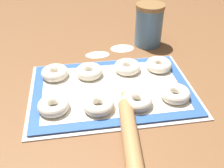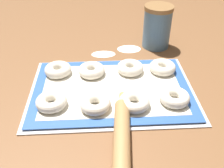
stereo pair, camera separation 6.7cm
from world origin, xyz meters
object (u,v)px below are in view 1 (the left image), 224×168
(bagel_front_mid_right, at_px, (137,100))
(bagel_back_far_left, at_px, (55,73))
(bagel_back_mid_left, at_px, (89,71))
(bagel_front_mid_left, at_px, (99,105))
(bagel_front_far_left, at_px, (54,105))
(flour_canister, at_px, (149,25))
(rolling_pin, at_px, (133,152))
(bagel_back_far_right, at_px, (159,65))
(bagel_back_mid_right, at_px, (127,67))
(bagel_front_far_right, at_px, (175,94))
(baking_tray, at_px, (112,90))

(bagel_front_mid_right, distance_m, bagel_back_far_left, 0.31)
(bagel_back_mid_left, bearing_deg, bagel_front_mid_left, -86.26)
(bagel_front_far_left, height_order, bagel_back_mid_left, same)
(bagel_back_mid_left, height_order, flour_canister, flour_canister)
(rolling_pin, bearing_deg, bagel_back_far_right, 64.12)
(bagel_back_mid_right, bearing_deg, rolling_pin, -99.60)
(bagel_back_far_left, height_order, bagel_back_far_right, same)
(bagel_front_far_right, relative_size, bagel_back_far_right, 1.00)
(bagel_front_mid_left, relative_size, bagel_front_mid_right, 1.00)
(bagel_front_far_right, bearing_deg, baking_tray, 156.75)
(bagel_front_mid_left, bearing_deg, baking_tray, 60.07)
(bagel_front_far_left, distance_m, rolling_pin, 0.27)
(bagel_back_far_left, bearing_deg, rolling_pin, -62.70)
(bagel_front_mid_right, xyz_separation_m, flour_canister, (0.14, 0.40, 0.06))
(baking_tray, distance_m, bagel_back_mid_left, 0.11)
(bagel_back_far_left, bearing_deg, bagel_back_far_right, -0.80)
(bagel_front_far_left, bearing_deg, bagel_back_far_left, 89.95)
(bagel_back_mid_right, relative_size, flour_canister, 0.53)
(bagel_front_far_right, relative_size, rolling_pin, 0.20)
(bagel_front_mid_left, distance_m, rolling_pin, 0.19)
(flour_canister, bearing_deg, bagel_front_far_left, -135.16)
(bagel_front_far_right, bearing_deg, bagel_back_far_left, 154.62)
(bagel_front_mid_left, height_order, bagel_back_mid_left, same)
(baking_tray, bearing_deg, flour_canister, 56.53)
(bagel_front_mid_right, relative_size, bagel_front_far_right, 1.00)
(baking_tray, distance_m, bagel_back_far_right, 0.21)
(bagel_front_far_left, relative_size, bagel_front_far_right, 1.00)
(flour_canister, relative_size, rolling_pin, 0.38)
(bagel_front_mid_right, bearing_deg, flour_canister, 70.55)
(bagel_back_mid_right, xyz_separation_m, bagel_back_far_right, (0.11, -0.00, 0.00))
(bagel_front_far_right, bearing_deg, bagel_front_mid_right, -173.41)
(bagel_front_far_left, xyz_separation_m, bagel_back_far_right, (0.37, 0.17, 0.00))
(bagel_front_mid_left, distance_m, bagel_front_mid_right, 0.12)
(baking_tray, bearing_deg, bagel_back_mid_left, 127.87)
(bagel_back_far_left, relative_size, bagel_back_mid_left, 1.00)
(bagel_front_mid_left, xyz_separation_m, bagel_back_far_right, (0.24, 0.19, 0.00))
(bagel_back_mid_right, relative_size, bagel_back_far_right, 1.00)
(rolling_pin, bearing_deg, baking_tray, 91.52)
(bagel_front_mid_right, height_order, bagel_back_far_right, same)
(bagel_back_mid_left, xyz_separation_m, bagel_back_far_right, (0.25, 0.00, 0.00))
(bagel_front_far_right, height_order, bagel_back_mid_right, same)
(baking_tray, relative_size, rolling_pin, 1.17)
(bagel_back_mid_right, bearing_deg, bagel_front_mid_right, -92.69)
(baking_tray, height_order, bagel_front_mid_left, bagel_front_mid_left)
(bagel_front_mid_right, bearing_deg, bagel_back_far_right, 56.07)
(flour_canister, height_order, rolling_pin, flour_canister)
(bagel_front_mid_left, bearing_deg, bagel_back_mid_left, 93.74)
(flour_canister, bearing_deg, bagel_back_far_right, -94.55)
(bagel_front_mid_right, height_order, rolling_pin, same)
(bagel_front_mid_left, bearing_deg, flour_canister, 57.35)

